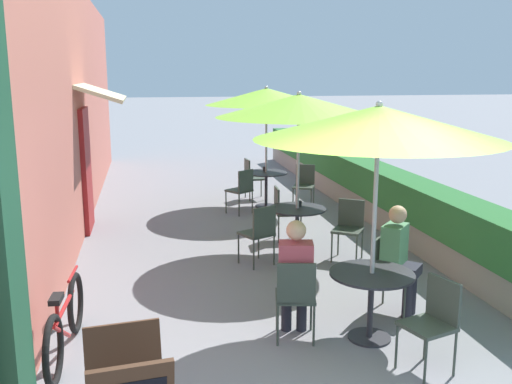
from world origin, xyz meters
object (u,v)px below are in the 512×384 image
object	(u,v)px
cafe_chair_mid_left	(283,209)
bicycle_leaning	(65,323)
cafe_chair_near_back	(296,293)
cafe_chair_near_left	(434,318)
coffee_cup_mid	(300,204)
patio_umbrella_near	(379,123)
patio_umbrella_far	(266,97)
seated_patron_near_back	(295,273)
cafe_chair_mid_back	(349,225)
cafe_chair_mid_right	(259,230)
cafe_chair_near_right	(388,268)
seated_patron_near_right	(399,255)
cafe_chair_far_left	(252,175)
patio_table_mid	(297,219)
cafe_chair_far_right	(242,188)
cafe_chair_far_back	(304,183)
coffee_cup_far	(265,169)
patio_table_far	(266,181)
patio_table_near	(371,289)
patio_umbrella_mid	(299,106)

from	to	relation	value
cafe_chair_mid_left	bicycle_leaning	xyz separation A→B (m)	(-2.97, -3.39, -0.18)
cafe_chair_near_back	cafe_chair_near_left	bearing A→B (deg)	-24.31
cafe_chair_near_left	coffee_cup_mid	world-z (taller)	cafe_chair_near_left
patio_umbrella_near	patio_umbrella_far	distance (m)	5.95
seated_patron_near_back	cafe_chair_mid_back	xyz separation A→B (m)	(1.41, 2.28, -0.17)
seated_patron_near_back	cafe_chair_mid_right	xyz separation A→B (m)	(0.08, 2.24, -0.17)
cafe_chair_near_right	cafe_chair_mid_back	bearing A→B (deg)	-144.39
seated_patron_near_right	bicycle_leaning	size ratio (longest dim) A/B	0.74
cafe_chair_far_left	cafe_chair_mid_right	bearing A→B (deg)	-14.44
patio_table_mid	cafe_chair_near_left	bearing A→B (deg)	-84.89
cafe_chair_far_right	cafe_chair_far_back	distance (m)	1.34
seated_patron_near_back	cafe_chair_mid_back	size ratio (longest dim) A/B	1.44
cafe_chair_far_left	cafe_chair_near_left	bearing A→B (deg)	-3.04
patio_table_mid	cafe_chair_mid_back	distance (m)	0.77
cafe_chair_mid_right	cafe_chair_far_left	world-z (taller)	same
patio_table_mid	cafe_chair_mid_back	xyz separation A→B (m)	(0.68, -0.36, -0.02)
cafe_chair_far_back	coffee_cup_mid	bearing A→B (deg)	97.56
cafe_chair_near_right	patio_table_mid	bearing A→B (deg)	-125.96
cafe_chair_far_back	patio_umbrella_near	bearing A→B (deg)	105.78
seated_patron_near_right	cafe_chair_mid_right	world-z (taller)	seated_patron_near_right
seated_patron_near_back	cafe_chair_mid_left	size ratio (longest dim) A/B	1.44
cafe_chair_near_left	coffee_cup_far	world-z (taller)	cafe_chair_near_left
coffee_cup_far	cafe_chair_far_right	bearing A→B (deg)	-131.35
cafe_chair_near_left	cafe_chair_far_right	xyz separation A→B (m)	(-0.71, 6.15, 0.00)
patio_umbrella_near	cafe_chair_mid_back	distance (m)	3.08
cafe_chair_near_back	patio_table_mid	size ratio (longest dim) A/B	1.02
patio_umbrella_near	cafe_chair_mid_right	xyz separation A→B (m)	(-0.66, 2.43, -1.70)
cafe_chair_near_left	cafe_chair_mid_left	size ratio (longest dim) A/B	1.00
patio_umbrella_near	cafe_chair_mid_back	world-z (taller)	patio_umbrella_near
patio_table_far	patio_table_mid	bearing A→B (deg)	-93.45
cafe_chair_near_back	patio_umbrella_far	size ratio (longest dim) A/B	0.36
cafe_chair_mid_back	coffee_cup_far	xyz separation A→B (m)	(-0.49, 3.63, 0.24)
cafe_chair_mid_right	patio_umbrella_far	size ratio (longest dim) A/B	0.36
cafe_chair_near_left	seated_patron_near_right	xyz separation A→B (m)	(0.23, 1.25, 0.17)
patio_umbrella_near	patio_table_near	bearing A→B (deg)	0.00
patio_table_far	cafe_chair_far_back	world-z (taller)	cafe_chair_far_back
patio_umbrella_near	cafe_chair_mid_left	bearing A→B (deg)	90.54
patio_table_far	cafe_chair_far_right	bearing A→B (deg)	-139.14
seated_patron_near_back	patio_umbrella_near	bearing A→B (deg)	-2.64
cafe_chair_far_left	cafe_chair_far_right	xyz separation A→B (m)	(-0.44, -1.26, 0.00)
cafe_chair_near_back	cafe_chair_far_right	world-z (taller)	same
cafe_chair_far_right	patio_table_near	bearing A→B (deg)	-120.91
patio_umbrella_mid	patio_umbrella_near	bearing A→B (deg)	-89.81
patio_table_near	coffee_cup_far	world-z (taller)	coffee_cup_far
patio_umbrella_mid	cafe_chair_far_back	bearing A→B (deg)	72.20
patio_umbrella_near	coffee_cup_far	world-z (taller)	patio_umbrella_near
patio_umbrella_near	cafe_chair_mid_right	size ratio (longest dim) A/B	2.79
cafe_chair_mid_left	cafe_chair_near_left	bearing A→B (deg)	8.36
seated_patron_near_right	cafe_chair_far_right	xyz separation A→B (m)	(-0.95, 4.90, -0.17)
coffee_cup_mid	cafe_chair_far_left	xyz separation A→B (m)	(-0.01, 3.79, -0.24)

